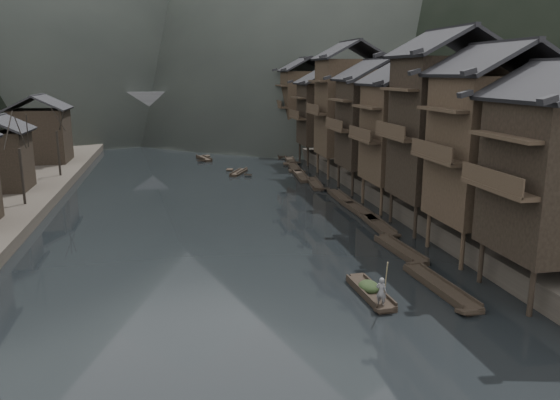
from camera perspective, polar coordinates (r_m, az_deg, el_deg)
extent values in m
plane|color=black|center=(36.15, -4.66, -6.92)|extent=(300.00, 300.00, 0.00)
cube|color=#2D2823|center=(84.06, 16.46, 4.78)|extent=(40.00, 200.00, 1.80)
cylinder|color=black|center=(31.42, 24.79, -8.77)|extent=(0.30, 0.30, 2.90)
cylinder|color=black|center=(35.13, 20.26, -6.08)|extent=(0.30, 0.30, 2.90)
cylinder|color=black|center=(36.61, 23.96, -5.64)|extent=(0.30, 0.30, 2.90)
cube|color=#2D2319|center=(31.42, 21.82, 1.14)|extent=(1.20, 5.70, 0.25)
cylinder|color=#2D2319|center=(36.92, 18.51, -5.01)|extent=(0.30, 0.30, 2.90)
cylinder|color=#2D2319|center=(40.96, 15.24, -3.01)|extent=(0.30, 0.30, 2.90)
cylinder|color=#2D2319|center=(38.33, 22.10, -4.65)|extent=(0.30, 0.30, 2.90)
cylinder|color=#2D2319|center=(42.23, 18.59, -2.76)|extent=(0.30, 0.30, 2.90)
cube|color=#2D2319|center=(39.20, 21.40, 4.94)|extent=(7.00, 6.00, 9.58)
cube|color=#2D2319|center=(37.29, 16.13, 4.20)|extent=(1.20, 5.70, 0.25)
cylinder|color=black|center=(42.86, 13.95, -2.22)|extent=(0.30, 0.30, 2.90)
cylinder|color=black|center=(47.10, 11.52, -0.71)|extent=(0.30, 0.30, 2.90)
cylinder|color=black|center=(44.08, 17.20, -2.00)|extent=(0.30, 0.30, 2.90)
cylinder|color=black|center=(48.21, 14.54, -0.55)|extent=(0.30, 0.30, 2.90)
cube|color=black|center=(45.15, 16.75, 7.14)|extent=(7.00, 6.00, 10.95)
cube|color=#2D2319|center=(43.49, 12.00, 6.47)|extent=(1.20, 5.70, 0.25)
cylinder|color=#2D2319|center=(49.08, 10.54, -0.11)|extent=(0.30, 0.30, 2.90)
cylinder|color=#2D2319|center=(53.46, 8.67, 1.05)|extent=(0.30, 0.30, 2.90)
cylinder|color=#2D2319|center=(50.15, 13.47, 0.03)|extent=(0.30, 0.30, 2.90)
cylinder|color=#2D2319|center=(54.44, 11.40, 1.16)|extent=(0.30, 0.30, 2.90)
cube|color=#2D2319|center=(51.52, 13.06, 6.78)|extent=(7.00, 6.00, 8.71)
cube|color=#2D2319|center=(50.08, 8.82, 6.29)|extent=(1.20, 5.70, 0.25)
cylinder|color=black|center=(56.42, 7.58, 1.72)|extent=(0.30, 0.30, 2.90)
cylinder|color=black|center=(60.90, 6.15, 2.61)|extent=(0.30, 0.30, 2.90)
cylinder|color=black|center=(57.35, 10.19, 1.82)|extent=(0.30, 0.30, 2.90)
cylinder|color=black|center=(61.76, 8.59, 2.68)|extent=(0.30, 0.30, 2.90)
cube|color=black|center=(58.87, 9.90, 7.83)|extent=(7.00, 6.00, 9.00)
cube|color=#2D2319|center=(57.61, 6.13, 7.38)|extent=(1.20, 5.70, 0.25)
cylinder|color=#2D2319|center=(64.86, 5.06, 3.28)|extent=(0.30, 0.30, 2.90)
cylinder|color=#2D2319|center=(69.41, 3.96, 3.95)|extent=(0.30, 0.30, 2.90)
cylinder|color=#2D2319|center=(65.67, 7.37, 3.34)|extent=(0.30, 0.30, 2.90)
cylinder|color=#2D2319|center=(70.17, 6.14, 4.01)|extent=(0.30, 0.30, 2.90)
cube|color=#2D2319|center=(67.24, 7.18, 9.54)|extent=(7.00, 6.00, 11.29)
cube|color=#2D2319|center=(66.14, 3.83, 9.07)|extent=(1.20, 5.70, 0.25)
cylinder|color=black|center=(74.39, 2.93, 4.59)|extent=(0.30, 0.30, 2.90)
cylinder|color=black|center=(79.00, 2.09, 5.10)|extent=(0.30, 0.30, 2.90)
cylinder|color=black|center=(75.09, 4.97, 4.63)|extent=(0.30, 0.30, 2.90)
cylinder|color=black|center=(79.67, 4.02, 5.14)|extent=(0.30, 0.30, 2.90)
cube|color=black|center=(76.88, 4.81, 8.91)|extent=(7.00, 6.00, 8.27)
cube|color=#2D2319|center=(75.92, 1.86, 8.58)|extent=(1.20, 5.70, 0.25)
cylinder|color=#2D2319|center=(85.97, 0.99, 5.76)|extent=(0.30, 0.30, 2.90)
cylinder|color=#2D2319|center=(90.63, 0.35, 6.15)|extent=(0.30, 0.30, 2.90)
cylinder|color=#2D2319|center=(86.58, 2.78, 5.80)|extent=(0.30, 0.30, 2.90)
cylinder|color=#2D2319|center=(91.21, 2.06, 6.19)|extent=(0.30, 0.30, 2.90)
cube|color=#2D2319|center=(88.41, 2.67, 10.05)|extent=(7.00, 6.00, 9.99)
cube|color=#2D2319|center=(87.58, 0.09, 9.71)|extent=(1.20, 5.70, 0.25)
cube|color=black|center=(60.73, -27.15, 3.88)|extent=(5.00, 5.00, 5.80)
cube|color=black|center=(78.00, -23.66, 6.35)|extent=(6.50, 6.50, 6.80)
cylinder|color=black|center=(53.29, -25.46, 2.49)|extent=(0.24, 0.24, 4.97)
cylinder|color=black|center=(66.94, -22.58, 4.73)|extent=(0.24, 0.24, 5.04)
cube|color=black|center=(33.61, 16.36, -8.75)|extent=(1.56, 7.22, 0.30)
cube|color=black|center=(33.54, 16.38, -8.46)|extent=(1.60, 7.08, 0.10)
cube|color=black|center=(36.51, 14.23, -6.60)|extent=(0.99, 0.94, 0.35)
cube|color=black|center=(30.70, 18.96, -10.80)|extent=(0.99, 0.94, 0.35)
cube|color=black|center=(39.60, 12.41, -5.15)|extent=(1.58, 6.30, 0.30)
cube|color=black|center=(39.54, 12.42, -4.90)|extent=(1.63, 6.18, 0.10)
cube|color=black|center=(42.26, 11.12, -3.72)|extent=(0.99, 0.84, 0.33)
cube|color=black|center=(36.89, 13.92, -6.38)|extent=(0.99, 0.84, 0.33)
cube|color=black|center=(45.54, 10.18, -2.63)|extent=(1.32, 6.49, 0.30)
cube|color=black|center=(45.50, 10.19, -2.41)|extent=(1.37, 6.36, 0.10)
cube|color=black|center=(48.26, 8.75, -1.50)|extent=(0.96, 0.83, 0.34)
cube|color=black|center=(42.79, 11.81, -3.54)|extent=(0.96, 0.83, 0.34)
cube|color=black|center=(49.79, 8.34, -1.20)|extent=(1.32, 7.01, 0.30)
cube|color=black|center=(49.75, 8.34, -1.00)|extent=(1.37, 6.88, 0.10)
cube|color=black|center=(52.86, 7.25, -0.16)|extent=(0.96, 0.89, 0.35)
cube|color=black|center=(46.68, 9.58, -2.04)|extent=(0.96, 0.89, 0.35)
cube|color=black|center=(55.04, 6.33, 0.24)|extent=(1.22, 5.95, 0.30)
cube|color=black|center=(55.00, 6.33, 0.43)|extent=(1.28, 5.84, 0.10)
cube|color=black|center=(57.64, 5.44, 1.00)|extent=(0.95, 0.75, 0.32)
cube|color=black|center=(52.39, 7.32, -0.29)|extent=(0.95, 0.75, 0.32)
cube|color=black|center=(61.87, 3.60, 1.74)|extent=(1.85, 6.74, 0.30)
cube|color=black|center=(61.83, 3.61, 1.90)|extent=(1.89, 6.61, 0.10)
cube|color=black|center=(64.78, 2.58, 2.40)|extent=(1.02, 0.92, 0.34)
cube|color=black|center=(58.94, 4.73, 1.28)|extent=(1.02, 0.92, 0.34)
cube|color=black|center=(66.22, 2.17, 2.52)|extent=(1.69, 7.21, 0.30)
cube|color=black|center=(66.19, 2.17, 2.67)|extent=(1.73, 7.07, 0.10)
cube|color=black|center=(69.41, 1.30, 3.13)|extent=(1.00, 0.95, 0.35)
cube|color=black|center=(63.00, 3.13, 2.08)|extent=(1.00, 0.95, 0.35)
cube|color=black|center=(71.90, 1.47, 3.37)|extent=(1.81, 6.51, 0.30)
cube|color=black|center=(71.87, 1.47, 3.51)|extent=(1.85, 6.39, 0.10)
cube|color=black|center=(74.76, 0.70, 3.86)|extent=(1.02, 0.89, 0.34)
cube|color=black|center=(69.01, 2.30, 3.07)|extent=(1.02, 0.89, 0.34)
cube|color=black|center=(79.26, 0.98, 4.29)|extent=(2.00, 7.45, 0.30)
cube|color=black|center=(79.23, 0.99, 4.42)|extent=(2.04, 7.31, 0.10)
cube|color=black|center=(82.55, 0.18, 4.75)|extent=(1.04, 1.01, 0.36)
cube|color=black|center=(75.95, 1.86, 4.00)|extent=(1.04, 1.01, 0.36)
cube|color=black|center=(84.25, -0.18, 4.82)|extent=(1.27, 7.10, 0.30)
cube|color=black|center=(84.22, -0.18, 4.94)|extent=(1.32, 6.96, 0.10)
cube|color=black|center=(87.52, -0.65, 5.23)|extent=(0.96, 0.89, 0.35)
cube|color=black|center=(80.95, 0.33, 4.58)|extent=(0.96, 0.89, 0.35)
cube|color=black|center=(89.41, -0.82, 5.31)|extent=(1.21, 6.06, 0.30)
cube|color=black|center=(89.39, -0.82, 5.42)|extent=(1.27, 5.94, 0.10)
cube|color=black|center=(92.23, -1.11, 5.64)|extent=(0.95, 0.76, 0.33)
cube|color=black|center=(86.56, -0.51, 5.14)|extent=(0.95, 0.76, 0.33)
cube|color=black|center=(94.80, -1.23, 5.76)|extent=(1.10, 6.55, 0.30)
cube|color=black|center=(94.78, -1.23, 5.86)|extent=(1.16, 6.42, 0.10)
cube|color=black|center=(97.86, -1.55, 6.07)|extent=(0.94, 0.81, 0.34)
cube|color=black|center=(91.71, -0.89, 5.59)|extent=(0.94, 0.81, 0.34)
cube|color=black|center=(68.66, -4.34, 2.87)|extent=(2.80, 4.50, 0.30)
cube|color=black|center=(68.63, -4.35, 3.02)|extent=(2.81, 4.44, 0.10)
cube|color=black|center=(70.45, -5.27, 3.23)|extent=(1.01, 0.87, 0.29)
cube|color=black|center=(66.83, -3.37, 2.72)|extent=(1.01, 0.87, 0.29)
cube|color=black|center=(80.40, -7.95, 4.29)|extent=(2.15, 4.73, 0.30)
cube|color=black|center=(80.37, -7.95, 4.42)|extent=(2.17, 4.65, 0.10)
cube|color=black|center=(82.53, -7.65, 4.63)|extent=(0.97, 0.78, 0.29)
cube|color=black|center=(78.23, -8.28, 4.14)|extent=(0.97, 0.78, 0.29)
cube|color=black|center=(98.26, -5.68, 5.96)|extent=(2.67, 5.35, 0.30)
cube|color=black|center=(98.23, -5.68, 6.06)|extent=(2.68, 5.26, 0.10)
cube|color=black|center=(100.70, -5.34, 6.22)|extent=(1.02, 0.90, 0.31)
cube|color=black|center=(95.78, -6.03, 5.85)|extent=(1.02, 0.90, 0.31)
cube|color=#4C4C4F|center=(105.95, -9.25, 10.20)|extent=(40.00, 6.00, 1.60)
cube|color=#4C4C4F|center=(103.20, -9.22, 10.85)|extent=(40.00, 0.50, 1.00)
cube|color=#4C4C4F|center=(108.59, -9.33, 10.95)|extent=(40.00, 0.50, 1.00)
cube|color=#4C4C4F|center=(106.66, -16.77, 7.68)|extent=(3.20, 6.00, 6.40)
cube|color=#4C4C4F|center=(106.16, -11.62, 7.95)|extent=(3.20, 6.00, 6.40)
cube|color=#4C4C4F|center=(106.47, -6.73, 8.14)|extent=(3.20, 6.00, 6.40)
cube|color=#4C4C4F|center=(107.61, -1.63, 8.27)|extent=(3.20, 6.00, 6.40)
cube|color=black|center=(31.88, 9.39, -9.59)|extent=(1.30, 4.96, 0.30)
cube|color=black|center=(31.81, 9.40, -9.29)|extent=(1.35, 4.87, 0.10)
cube|color=black|center=(33.92, 8.18, -7.87)|extent=(0.94, 0.66, 0.30)
cube|color=black|center=(29.78, 10.79, -11.05)|extent=(0.94, 0.66, 0.30)
ellipsoid|color=black|center=(31.86, 9.30, -8.36)|extent=(1.18, 1.54, 0.71)
imported|color=#575759|center=(29.83, 10.56, -8.99)|extent=(0.70, 0.69, 1.62)
cylinder|color=#8C7A51|center=(29.05, 11.14, -4.29)|extent=(0.72, 2.02, 3.47)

